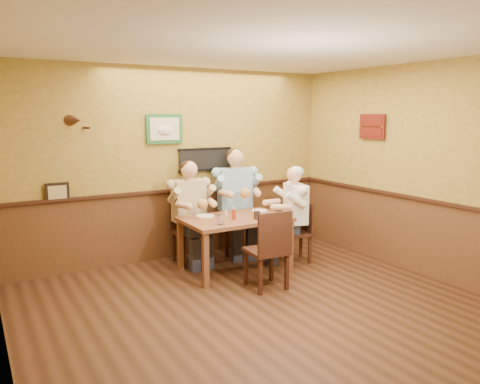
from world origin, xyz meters
The scene contains 17 objects.
room centered at (0.13, 0.17, 1.69)m, with size 5.02×5.03×2.81m.
dining_table centered at (0.39, 1.46, 0.66)m, with size 1.40×0.90×0.75m.
chair_back_left centered at (0.01, 2.12, 0.47)m, with size 0.43×0.43×0.93m, color #3C1E13, non-canonical shape.
chair_back_right centered at (0.82, 2.21, 0.51)m, with size 0.47×0.47×1.02m, color #3C1E13, non-canonical shape.
chair_right_end centered at (1.36, 1.39, 0.44)m, with size 0.41×0.41×0.88m, color #3C1E13, non-canonical shape.
chair_near_side centered at (0.41, 0.71, 0.50)m, with size 0.46×0.46×0.99m, color #3C1E13, non-canonical shape.
diner_tan_shirt centered at (0.01, 2.12, 0.67)m, with size 0.62×0.62×1.33m, color beige, non-canonical shape.
diner_blue_polo centered at (0.82, 2.21, 0.73)m, with size 0.67×0.67×1.45m, color #8FB7D7, non-canonical shape.
diner_white_elder centered at (1.36, 1.39, 0.63)m, with size 0.58×0.58×1.25m, color white, non-canonical shape.
water_glass_left centered at (0.03, 1.20, 0.81)m, with size 0.08×0.08×0.12m, color silver.
water_glass_mid centered at (0.59, 1.19, 0.80)m, with size 0.07×0.07×0.11m, color silver.
cola_tumbler centered at (0.61, 1.25, 0.80)m, with size 0.08×0.08×0.10m, color black.
hot_sauce_bottle centered at (0.30, 1.35, 0.83)m, with size 0.04×0.04×0.16m, color #B42913.
salt_shaker centered at (0.29, 1.52, 0.79)m, with size 0.04×0.04×0.09m, color white.
pepper_shaker centered at (0.35, 1.42, 0.79)m, with size 0.04×0.04×0.09m, color black.
plate_far_left centered at (0.07, 1.71, 0.76)m, with size 0.25×0.25×0.02m, color white.
plate_far_right centered at (0.90, 1.65, 0.76)m, with size 0.23×0.23×0.02m, color white.
Camera 1 is at (-2.67, -3.91, 2.12)m, focal length 35.00 mm.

